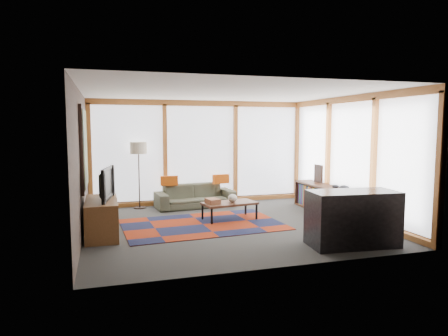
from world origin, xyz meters
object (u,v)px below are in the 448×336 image
object	(u,v)px
coffee_table	(229,211)
television	(102,184)
floor_lamp	(139,175)
tv_console	(102,218)
bookshelf	(328,200)
bar_counter	(353,218)
sofa	(195,196)

from	to	relation	value
coffee_table	television	size ratio (longest dim) A/B	1.11
floor_lamp	tv_console	world-z (taller)	floor_lamp
floor_lamp	bookshelf	xyz separation A→B (m)	(4.01, -1.82, -0.49)
floor_lamp	coffee_table	world-z (taller)	floor_lamp
floor_lamp	tv_console	xyz separation A→B (m)	(-0.85, -2.28, -0.47)
coffee_table	bookshelf	world-z (taller)	bookshelf
television	bar_counter	xyz separation A→B (m)	(3.92, -1.78, -0.49)
television	floor_lamp	bearing A→B (deg)	-9.09
tv_console	television	xyz separation A→B (m)	(0.03, -0.00, 0.62)
bookshelf	coffee_table	bearing A→B (deg)	177.95
sofa	bookshelf	distance (m)	3.14
coffee_table	tv_console	distance (m)	2.62
floor_lamp	coffee_table	xyz separation A→B (m)	(1.71, -1.74, -0.61)
sofa	bar_counter	xyz separation A→B (m)	(1.79, -3.84, 0.18)
television	bar_counter	size ratio (longest dim) A/B	0.70
floor_lamp	sofa	bearing A→B (deg)	-9.70
bookshelf	bar_counter	size ratio (longest dim) A/B	1.72
floor_lamp	bookshelf	distance (m)	4.43
sofa	coffee_table	bearing A→B (deg)	-80.24
bookshelf	bar_counter	world-z (taller)	bar_counter
bar_counter	tv_console	bearing A→B (deg)	160.75
floor_lamp	television	distance (m)	2.43
coffee_table	floor_lamp	bearing A→B (deg)	134.55
tv_console	television	distance (m)	0.62
floor_lamp	television	xyz separation A→B (m)	(-0.82, -2.28, 0.15)
tv_console	bookshelf	bearing A→B (deg)	5.35
bookshelf	bar_counter	bearing A→B (deg)	-112.20
floor_lamp	coffee_table	bearing A→B (deg)	-45.45
floor_lamp	bar_counter	xyz separation A→B (m)	(3.10, -4.06, -0.34)
coffee_table	television	xyz separation A→B (m)	(-2.53, -0.54, 0.76)
bar_counter	coffee_table	bearing A→B (deg)	125.91
coffee_table	television	distance (m)	2.70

